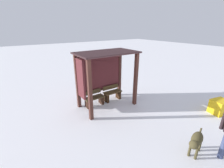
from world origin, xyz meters
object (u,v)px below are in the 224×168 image
(bench_center_inside, at_px, (112,94))
(grit_bin, at_px, (220,107))
(bus_shelter, at_px, (102,70))
(bench_left_inside, at_px, (94,99))
(dog, at_px, (196,141))

(bench_center_inside, relative_size, grit_bin, 1.33)
(bus_shelter, height_order, grit_bin, bus_shelter)
(bus_shelter, relative_size, bench_center_inside, 2.79)
(bench_left_inside, xyz_separation_m, dog, (1.01, -4.27, 0.19))
(bus_shelter, bearing_deg, dog, -81.56)
(bench_center_inside, relative_size, dog, 0.99)
(dog, height_order, grit_bin, dog)
(grit_bin, bearing_deg, bench_left_inside, 138.83)
(bench_center_inside, xyz_separation_m, grit_bin, (3.11, -3.62, -0.03))
(bus_shelter, xyz_separation_m, grit_bin, (3.75, -3.53, -1.40))
(bus_shelter, bearing_deg, grit_bin, -43.23)
(bench_center_inside, bearing_deg, bench_left_inside, 179.95)
(bus_shelter, height_order, bench_center_inside, bus_shelter)
(grit_bin, bearing_deg, bench_center_inside, 130.66)
(bench_center_inside, xyz_separation_m, dog, (-0.02, -4.26, 0.17))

